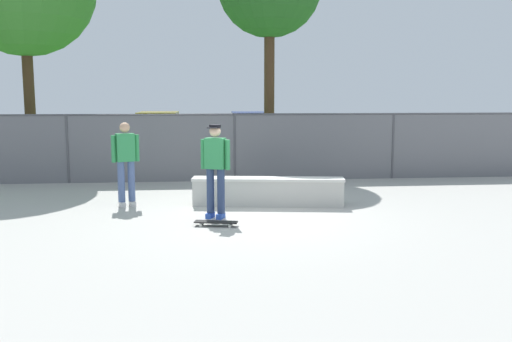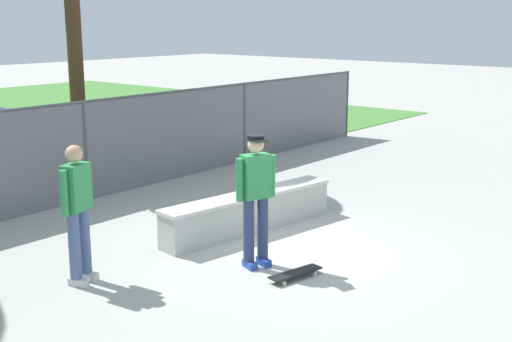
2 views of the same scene
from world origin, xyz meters
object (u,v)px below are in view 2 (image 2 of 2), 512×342
at_px(concrete_ledge, 249,212).
at_px(skateboard, 296,273).
at_px(skateboarder, 256,194).
at_px(bystander, 77,208).

height_order(concrete_ledge, skateboard, concrete_ledge).
relative_size(concrete_ledge, skateboarder, 1.81).
bearing_deg(skateboarder, skateboard, -91.12).
bearing_deg(skateboarder, bystander, 144.44).
xyz_separation_m(concrete_ledge, skateboarder, (-1.16, -1.10, 0.72)).
xyz_separation_m(concrete_ledge, bystander, (-3.07, 0.26, 0.70)).
bearing_deg(concrete_ledge, skateboard, -123.28).
height_order(skateboarder, skateboard, skateboarder).
bearing_deg(bystander, skateboarder, -35.56).
bearing_deg(concrete_ledge, skateboarder, -136.58).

